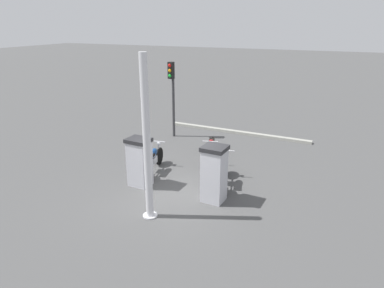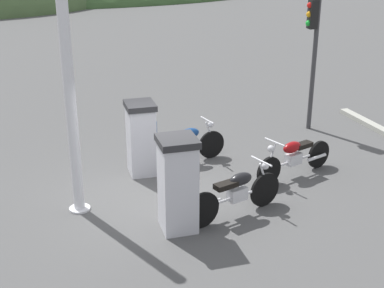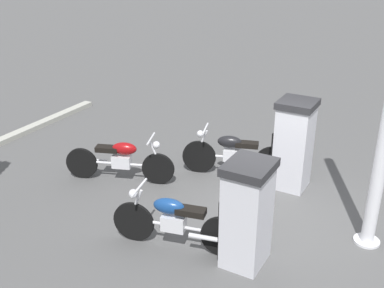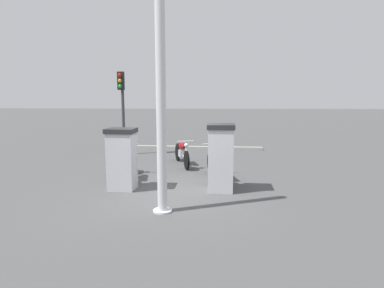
{
  "view_description": "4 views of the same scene",
  "coord_description": "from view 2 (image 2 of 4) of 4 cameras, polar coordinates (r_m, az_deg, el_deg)",
  "views": [
    {
      "loc": [
        -8.68,
        -4.4,
        5.04
      ],
      "look_at": [
        1.05,
        -0.07,
        1.24
      ],
      "focal_mm": 32.21,
      "sensor_mm": 36.0,
      "label": 1
    },
    {
      "loc": [
        -2.57,
        -9.05,
        4.79
      ],
      "look_at": [
        0.68,
        0.1,
        1.0
      ],
      "focal_mm": 49.17,
      "sensor_mm": 36.0,
      "label": 2
    },
    {
      "loc": [
        -1.78,
        6.55,
        4.27
      ],
      "look_at": [
        1.49,
        -0.17,
        1.01
      ],
      "focal_mm": 43.04,
      "sensor_mm": 36.0,
      "label": 3
    },
    {
      "loc": [
        -7.82,
        -0.94,
        2.37
      ],
      "look_at": [
        0.54,
        -0.51,
        1.12
      ],
      "focal_mm": 29.08,
      "sensor_mm": 36.0,
      "label": 4
    }
  ],
  "objects": [
    {
      "name": "motorcycle_far_pump",
      "position": [
        11.87,
        -0.65,
        0.07
      ],
      "size": [
        2.05,
        0.57,
        0.97
      ],
      "color": "black",
      "rests_on": "ground"
    },
    {
      "name": "roadside_traffic_light",
      "position": [
        14.0,
        12.97,
        10.72
      ],
      "size": [
        0.39,
        0.26,
        3.4
      ],
      "color": "#38383A",
      "rests_on": "ground"
    },
    {
      "name": "motorcycle_near_pump",
      "position": [
        9.66,
        4.85,
        -5.17
      ],
      "size": [
        2.07,
        0.72,
        0.98
      ],
      "color": "black",
      "rests_on": "ground"
    },
    {
      "name": "ground_plane",
      "position": [
        10.55,
        -3.31,
        -5.7
      ],
      "size": [
        120.0,
        120.0,
        0.0
      ],
      "primitive_type": "plane",
      "color": "#4C4C4C"
    },
    {
      "name": "motorcycle_extra",
      "position": [
        11.42,
        11.03,
        -1.34
      ],
      "size": [
        2.09,
        0.81,
        0.95
      ],
      "color": "black",
      "rests_on": "ground"
    },
    {
      "name": "canopy_support_pole",
      "position": [
        9.48,
        -13.04,
        4.38
      ],
      "size": [
        0.4,
        0.4,
        4.38
      ],
      "color": "silver",
      "rests_on": "ground"
    },
    {
      "name": "fuel_pump_near",
      "position": [
        9.06,
        -1.53,
        -4.31
      ],
      "size": [
        0.73,
        0.72,
        1.71
      ],
      "color": "silver",
      "rests_on": "ground"
    },
    {
      "name": "fuel_pump_far",
      "position": [
        11.34,
        -5.53,
        0.68
      ],
      "size": [
        0.69,
        0.76,
        1.6
      ],
      "color": "silver",
      "rests_on": "ground"
    }
  ]
}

